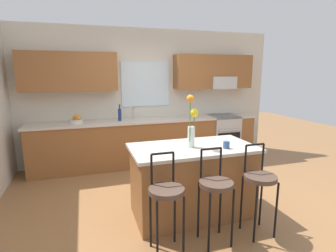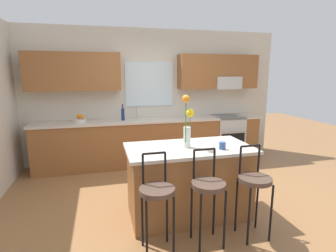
# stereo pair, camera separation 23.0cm
# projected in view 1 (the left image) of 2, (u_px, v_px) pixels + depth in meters

# --- Properties ---
(ground_plane) EXTENTS (14.00, 14.00, 0.00)m
(ground_plane) POSITION_uv_depth(u_px,v_px,m) (178.00, 200.00, 3.90)
(ground_plane) COLOR olive
(back_wall_assembly) EXTENTS (5.60, 0.50, 2.70)m
(back_wall_assembly) POSITION_uv_depth(u_px,v_px,m) (147.00, 89.00, 5.47)
(back_wall_assembly) COLOR beige
(back_wall_assembly) RESTS_ON ground
(counter_run) EXTENTS (4.56, 0.64, 0.92)m
(counter_run) POSITION_uv_depth(u_px,v_px,m) (150.00, 141.00, 5.40)
(counter_run) COLOR brown
(counter_run) RESTS_ON ground
(sink_faucet) EXTENTS (0.02, 0.13, 0.23)m
(sink_faucet) POSITION_uv_depth(u_px,v_px,m) (133.00, 112.00, 5.33)
(sink_faucet) COLOR #B7BABC
(sink_faucet) RESTS_ON counter_run
(oven_range) EXTENTS (0.60, 0.64, 0.92)m
(oven_range) POSITION_uv_depth(u_px,v_px,m) (222.00, 136.00, 5.86)
(oven_range) COLOR #B7BABC
(oven_range) RESTS_ON ground
(kitchen_island) EXTENTS (1.57, 0.84, 0.92)m
(kitchen_island) POSITION_uv_depth(u_px,v_px,m) (192.00, 180.00, 3.44)
(kitchen_island) COLOR brown
(kitchen_island) RESTS_ON ground
(bar_stool_near) EXTENTS (0.36, 0.36, 1.04)m
(bar_stool_near) POSITION_uv_depth(u_px,v_px,m) (166.00, 195.00, 2.66)
(bar_stool_near) COLOR black
(bar_stool_near) RESTS_ON ground
(bar_stool_middle) EXTENTS (0.36, 0.36, 1.04)m
(bar_stool_middle) POSITION_uv_depth(u_px,v_px,m) (216.00, 188.00, 2.82)
(bar_stool_middle) COLOR black
(bar_stool_middle) RESTS_ON ground
(bar_stool_far) EXTENTS (0.36, 0.36, 1.04)m
(bar_stool_far) POSITION_uv_depth(u_px,v_px,m) (260.00, 181.00, 2.98)
(bar_stool_far) COLOR black
(bar_stool_far) RESTS_ON ground
(flower_vase) EXTENTS (0.17, 0.14, 0.66)m
(flower_vase) POSITION_uv_depth(u_px,v_px,m) (192.00, 120.00, 3.26)
(flower_vase) COLOR silver
(flower_vase) RESTS_ON kitchen_island
(mug_ceramic) EXTENTS (0.08, 0.08, 0.09)m
(mug_ceramic) POSITION_uv_depth(u_px,v_px,m) (226.00, 145.00, 3.26)
(mug_ceramic) COLOR #33518C
(mug_ceramic) RESTS_ON kitchen_island
(fruit_bowl_oranges) EXTENTS (0.24, 0.24, 0.16)m
(fruit_bowl_oranges) POSITION_uv_depth(u_px,v_px,m) (76.00, 121.00, 4.89)
(fruit_bowl_oranges) COLOR silver
(fruit_bowl_oranges) RESTS_ON counter_run
(bottle_olive_oil) EXTENTS (0.06, 0.06, 0.32)m
(bottle_olive_oil) POSITION_uv_depth(u_px,v_px,m) (120.00, 114.00, 5.11)
(bottle_olive_oil) COLOR navy
(bottle_olive_oil) RESTS_ON counter_run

